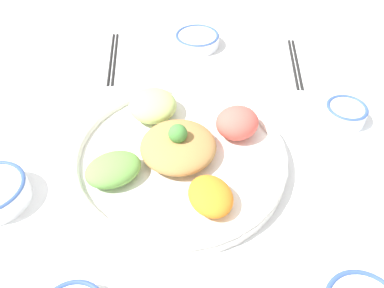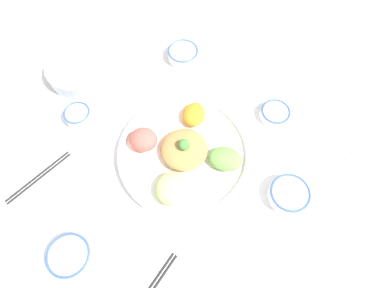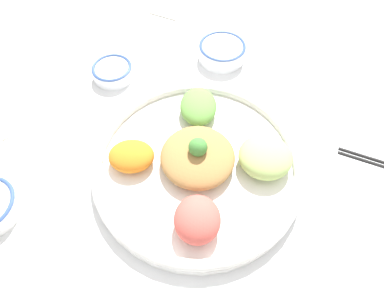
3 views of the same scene
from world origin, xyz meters
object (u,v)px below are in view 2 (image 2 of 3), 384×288
object	(u,v)px
side_serving_bowl	(78,69)
serving_spoon_main	(344,170)
sauce_bowl_dark	(78,115)
salad_platter	(184,153)
sauce_bowl_red	(183,54)
sauce_bowl_far	(289,194)
rice_bowl_plain	(69,256)
serving_spoon_extra	(228,59)
rice_bowl_blue	(275,113)
chopsticks_pair_far	(38,177)

from	to	relation	value
side_serving_bowl	serving_spoon_main	xyz separation A→B (m)	(-0.65, -0.63, -0.03)
sauce_bowl_dark	serving_spoon_main	size ratio (longest dim) A/B	0.71
salad_platter	sauce_bowl_dark	world-z (taller)	salad_platter
serving_spoon_main	sauce_bowl_red	bearing A→B (deg)	85.07
sauce_bowl_red	side_serving_bowl	world-z (taller)	side_serving_bowl
sauce_bowl_far	salad_platter	bearing A→B (deg)	44.06
sauce_bowl_red	rice_bowl_plain	size ratio (longest dim) A/B	0.93
serving_spoon_main	side_serving_bowl	bearing A→B (deg)	103.55
side_serving_bowl	serving_spoon_extra	size ratio (longest dim) A/B	1.58
rice_bowl_plain	serving_spoon_extra	xyz separation A→B (m)	(0.44, -0.66, -0.02)
rice_bowl_blue	sauce_bowl_dark	xyz separation A→B (m)	(0.23, 0.58, 0.00)
rice_bowl_blue	serving_spoon_extra	bearing A→B (deg)	7.65
sauce_bowl_red	chopsticks_pair_far	bearing A→B (deg)	114.12
sauce_bowl_red	side_serving_bowl	bearing A→B (deg)	78.82
sauce_bowl_red	serving_spoon_main	bearing A→B (deg)	-154.30
rice_bowl_blue	chopsticks_pair_far	size ratio (longest dim) A/B	0.45
sauce_bowl_dark	sauce_bowl_red	bearing A→B (deg)	-75.74
salad_platter	sauce_bowl_far	distance (m)	0.32
side_serving_bowl	salad_platter	bearing A→B (deg)	-153.61
serving_spoon_main	chopsticks_pair_far	bearing A→B (deg)	127.93
sauce_bowl_dark	rice_bowl_plain	world-z (taller)	sauce_bowl_dark
salad_platter	rice_bowl_plain	distance (m)	0.41
sauce_bowl_red	chopsticks_pair_far	xyz separation A→B (m)	(-0.25, 0.56, -0.02)
rice_bowl_plain	serving_spoon_main	xyz separation A→B (m)	(-0.07, -0.80, -0.02)
salad_platter	chopsticks_pair_far	world-z (taller)	salad_platter
salad_platter	sauce_bowl_red	xyz separation A→B (m)	(0.35, -0.14, -0.00)
salad_platter	rice_bowl_blue	xyz separation A→B (m)	(0.02, -0.32, -0.01)
sauce_bowl_red	serving_spoon_main	distance (m)	0.64
sauce_bowl_red	serving_spoon_main	world-z (taller)	sauce_bowl_red
sauce_bowl_far	chopsticks_pair_far	xyz separation A→B (m)	(0.33, 0.64, -0.02)
serving_spoon_extra	sauce_bowl_red	bearing A→B (deg)	152.84
sauce_bowl_red	serving_spoon_extra	xyz separation A→B (m)	(-0.07, -0.14, -0.02)
side_serving_bowl	serving_spoon_extra	world-z (taller)	side_serving_bowl
sauce_bowl_red	rice_bowl_plain	world-z (taller)	sauce_bowl_red
rice_bowl_blue	chopsticks_pair_far	xyz separation A→B (m)	(0.09, 0.74, -0.01)
serving_spoon_extra	sauce_bowl_dark	bearing A→B (deg)	-177.95
sauce_bowl_dark	sauce_bowl_far	distance (m)	0.68
sauce_bowl_far	side_serving_bowl	xyz separation A→B (m)	(0.65, 0.43, 0.01)
sauce_bowl_red	sauce_bowl_dark	xyz separation A→B (m)	(-0.10, 0.40, -0.00)
rice_bowl_plain	serving_spoon_extra	distance (m)	0.79
chopsticks_pair_far	rice_bowl_plain	bearing A→B (deg)	-104.41
sauce_bowl_red	sauce_bowl_far	bearing A→B (deg)	-172.06
sauce_bowl_red	rice_bowl_plain	bearing A→B (deg)	134.10
serving_spoon_extra	salad_platter	bearing A→B (deg)	-136.35
sauce_bowl_far	chopsticks_pair_far	distance (m)	0.72
sauce_bowl_far	serving_spoon_main	world-z (taller)	sauce_bowl_far
serving_spoon_extra	sauce_bowl_far	bearing A→B (deg)	-98.14
chopsticks_pair_far	serving_spoon_extra	world-z (taller)	chopsticks_pair_far
serving_spoon_extra	serving_spoon_main	bearing A→B (deg)	-76.44
serving_spoon_main	rice_bowl_blue	bearing A→B (deg)	81.78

